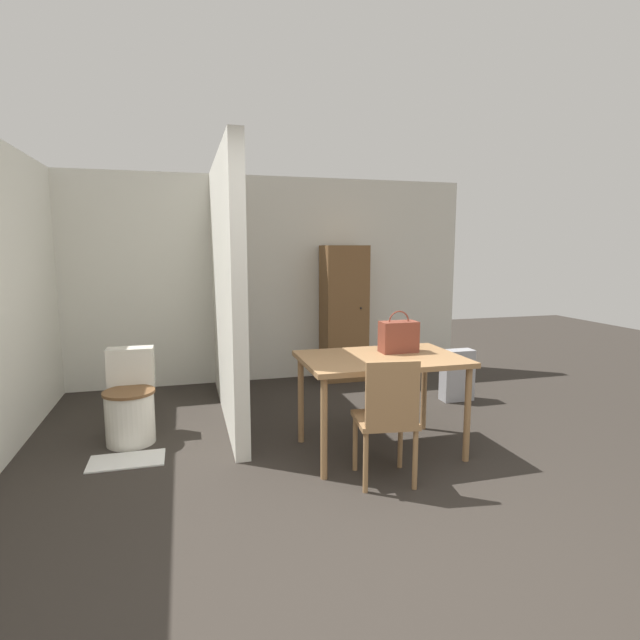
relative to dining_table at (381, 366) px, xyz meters
The scene contains 10 objects.
ground_plane 1.71m from the dining_table, 114.27° to the right, with size 16.00×16.00×0.00m, color #2D2823.
wall_back 2.67m from the dining_table, 104.13° to the left, with size 5.42×0.12×2.50m.
partition_wall 1.77m from the dining_table, 130.80° to the left, with size 0.12×2.41×2.50m.
dining_table is the anchor object (origin of this frame).
wooden_chair 0.62m from the dining_table, 107.51° to the right, with size 0.46×0.46×0.91m.
toilet 2.16m from the dining_table, 158.29° to the left, with size 0.42×0.57×0.77m.
handbag 0.32m from the dining_table, 30.67° to the left, with size 0.31×0.16×0.35m.
wooden_cabinet 2.29m from the dining_table, 79.36° to the left, with size 0.53×0.44×1.67m.
bath_mat 2.12m from the dining_table, behind, with size 0.57×0.32×0.01m.
space_heater 1.75m from the dining_table, 38.55° to the left, with size 0.35×0.16×0.56m.
Camera 1 is at (-0.86, -2.20, 1.65)m, focal length 28.00 mm.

